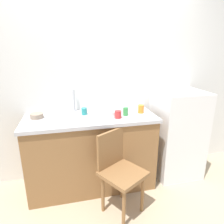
% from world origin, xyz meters
% --- Properties ---
extents(ground_plane, '(8.00, 8.00, 0.00)m').
position_xyz_m(ground_plane, '(0.00, 0.00, 0.00)').
color(ground_plane, tan).
extents(back_wall, '(4.80, 0.10, 2.56)m').
position_xyz_m(back_wall, '(0.00, 1.00, 1.28)').
color(back_wall, silver).
rests_on(back_wall, ground_plane).
extents(cabinet_base, '(1.51, 0.60, 0.90)m').
position_xyz_m(cabinet_base, '(-0.19, 0.65, 0.45)').
color(cabinet_base, olive).
rests_on(cabinet_base, ground_plane).
extents(countertop, '(1.55, 0.64, 0.04)m').
position_xyz_m(countertop, '(-0.19, 0.65, 0.92)').
color(countertop, '#B7B7BC').
rests_on(countertop, cabinet_base).
extents(faucet, '(0.02, 0.02, 0.28)m').
position_xyz_m(faucet, '(-0.37, 0.90, 1.08)').
color(faucet, '#B7B7BC').
rests_on(faucet, countertop).
extents(refrigerator, '(0.60, 0.58, 1.18)m').
position_xyz_m(refrigerator, '(0.98, 0.66, 0.59)').
color(refrigerator, white).
rests_on(refrigerator, ground_plane).
extents(chair, '(0.55, 0.55, 0.89)m').
position_xyz_m(chair, '(0.02, 0.16, 0.50)').
color(chair, olive).
rests_on(chair, ground_plane).
extents(dish_tray, '(0.28, 0.20, 0.05)m').
position_xyz_m(dish_tray, '(-0.05, 0.67, 0.96)').
color(dish_tray, white).
rests_on(dish_tray, countertop).
extents(terracotta_bowl, '(0.15, 0.15, 0.05)m').
position_xyz_m(terracotta_bowl, '(-0.80, 0.73, 0.96)').
color(terracotta_bowl, gray).
rests_on(terracotta_bowl, countertop).
extents(cup_orange, '(0.07, 0.07, 0.10)m').
position_xyz_m(cup_orange, '(0.43, 0.64, 0.99)').
color(cup_orange, orange).
rests_on(cup_orange, countertop).
extents(cup_green, '(0.06, 0.06, 0.10)m').
position_xyz_m(cup_green, '(0.22, 0.59, 0.99)').
color(cup_green, green).
rests_on(cup_green, countertop).
extents(cup_teal, '(0.07, 0.07, 0.08)m').
position_xyz_m(cup_teal, '(-0.26, 0.73, 0.98)').
color(cup_teal, teal).
rests_on(cup_teal, countertop).
extents(cup_red, '(0.08, 0.08, 0.09)m').
position_xyz_m(cup_red, '(0.11, 0.52, 0.98)').
color(cup_red, red).
rests_on(cup_red, countertop).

